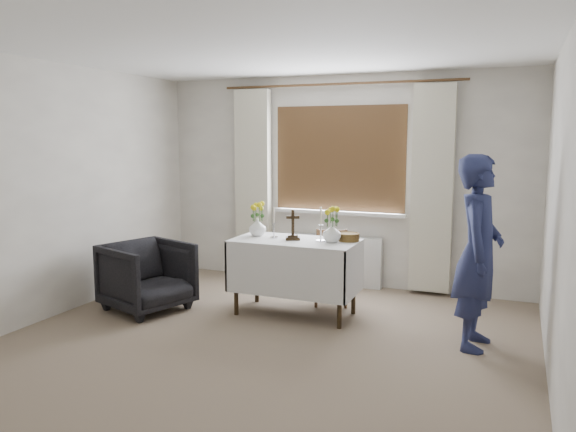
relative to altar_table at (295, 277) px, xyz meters
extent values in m
plane|color=gray|center=(0.04, -1.16, -0.38)|extent=(5.00, 5.00, 0.00)
cube|color=silver|center=(0.00, 0.00, 0.00)|extent=(1.24, 0.64, 0.76)
imported|color=black|center=(-1.46, -0.44, -0.03)|extent=(0.98, 0.97, 0.71)
imported|color=navy|center=(1.74, -0.23, 0.44)|extent=(0.43, 0.62, 1.64)
cube|color=silver|center=(0.04, 1.26, -0.08)|extent=(1.10, 0.10, 0.60)
imported|color=white|center=(-0.45, 0.07, 0.47)|extent=(0.18, 0.18, 0.18)
imported|color=white|center=(0.37, 0.02, 0.47)|extent=(0.23, 0.23, 0.19)
cylinder|color=brown|center=(0.51, 0.15, 0.42)|extent=(0.21, 0.21, 0.08)
camera|label=1|loc=(2.02, -5.09, 1.39)|focal=35.00mm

